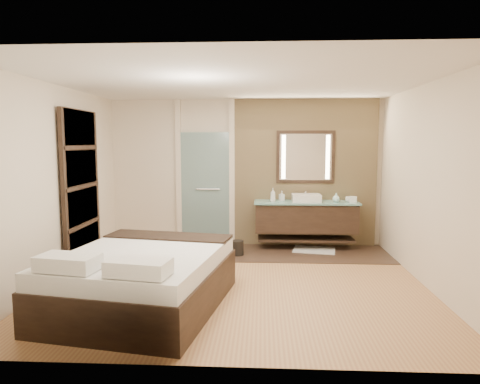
# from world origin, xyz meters

# --- Properties ---
(floor) EXTENTS (5.00, 5.00, 0.00)m
(floor) POSITION_xyz_m (0.00, 0.00, 0.00)
(floor) COLOR #A26A43
(floor) RESTS_ON ground
(tile_strip) EXTENTS (3.80, 1.30, 0.01)m
(tile_strip) POSITION_xyz_m (0.60, 1.60, 0.01)
(tile_strip) COLOR #34261C
(tile_strip) RESTS_ON floor
(stone_wall) EXTENTS (2.60, 0.08, 2.70)m
(stone_wall) POSITION_xyz_m (1.10, 2.21, 1.35)
(stone_wall) COLOR tan
(stone_wall) RESTS_ON floor
(vanity) EXTENTS (1.85, 0.55, 0.88)m
(vanity) POSITION_xyz_m (1.10, 1.92, 0.58)
(vanity) COLOR black
(vanity) RESTS_ON stone_wall
(mirror_unit) EXTENTS (1.06, 0.04, 0.96)m
(mirror_unit) POSITION_xyz_m (1.10, 2.16, 1.65)
(mirror_unit) COLOR black
(mirror_unit) RESTS_ON stone_wall
(frosted_door) EXTENTS (1.10, 0.12, 2.70)m
(frosted_door) POSITION_xyz_m (-0.75, 2.20, 1.14)
(frosted_door) COLOR #A1CBCA
(frosted_door) RESTS_ON floor
(shoji_partition) EXTENTS (0.06, 1.20, 2.40)m
(shoji_partition) POSITION_xyz_m (-2.43, 0.60, 1.21)
(shoji_partition) COLOR black
(shoji_partition) RESTS_ON floor
(bed) EXTENTS (2.04, 2.39, 0.82)m
(bed) POSITION_xyz_m (-1.07, -0.96, 0.34)
(bed) COLOR black
(bed) RESTS_ON floor
(bath_mat) EXTENTS (0.80, 0.62, 0.02)m
(bath_mat) POSITION_xyz_m (1.24, 1.76, 0.02)
(bath_mat) COLOR silver
(bath_mat) RESTS_ON floor
(waste_bin) EXTENTS (0.23, 0.23, 0.26)m
(waste_bin) POSITION_xyz_m (-0.10, 1.38, 0.13)
(waste_bin) COLOR black
(waste_bin) RESTS_ON floor
(tissue_box) EXTENTS (0.15, 0.15, 0.10)m
(tissue_box) POSITION_xyz_m (1.92, 1.86, 0.92)
(tissue_box) COLOR silver
(tissue_box) RESTS_ON vanity
(soap_bottle_a) EXTENTS (0.11, 0.11, 0.24)m
(soap_bottle_a) POSITION_xyz_m (0.50, 1.88, 0.99)
(soap_bottle_a) COLOR silver
(soap_bottle_a) RESTS_ON vanity
(soap_bottle_b) EXTENTS (0.11, 0.11, 0.18)m
(soap_bottle_b) POSITION_xyz_m (0.67, 2.00, 0.95)
(soap_bottle_b) COLOR #B2B2B2
(soap_bottle_b) RESTS_ON vanity
(soap_bottle_c) EXTENTS (0.16, 0.16, 0.16)m
(soap_bottle_c) POSITION_xyz_m (1.62, 1.88, 0.94)
(soap_bottle_c) COLOR silver
(soap_bottle_c) RESTS_ON vanity
(cup) EXTENTS (0.16, 0.16, 0.10)m
(cup) POSITION_xyz_m (1.85, 1.89, 0.91)
(cup) COLOR silver
(cup) RESTS_ON vanity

